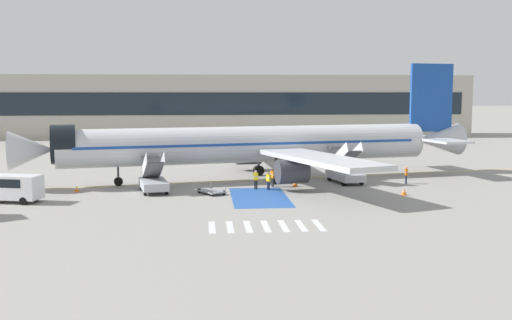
{
  "coord_description": "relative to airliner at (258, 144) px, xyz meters",
  "views": [
    {
      "loc": [
        -6.15,
        -59.45,
        9.0
      ],
      "look_at": [
        -1.26,
        -3.09,
        2.49
      ],
      "focal_mm": 42.0,
      "sensor_mm": 36.0,
      "label": 1
    }
  ],
  "objects": [
    {
      "name": "traffic_cone_1",
      "position": [
        3.19,
        -4.63,
        -3.33
      ],
      "size": [
        0.57,
        0.57,
        0.63
      ],
      "color": "orange",
      "rests_on": "ground_plane"
    },
    {
      "name": "apron_walkway_bar_3",
      "position": [
        -1.32,
        -21.14,
        -3.64
      ],
      "size": [
        0.44,
        3.6,
        0.01
      ],
      "primitive_type": "cube",
      "color": "silver",
      "rests_on": "ground_plane"
    },
    {
      "name": "service_van_0",
      "position": [
        -20.82,
        -10.79,
        -2.31
      ],
      "size": [
        4.69,
        3.01,
        2.24
      ],
      "rotation": [
        0.0,
        0.0,
        4.45
      ],
      "color": "silver",
      "rests_on": "ground_plane"
    },
    {
      "name": "apron_walkway_bar_4",
      "position": [
        -0.12,
        -21.14,
        -3.64
      ],
      "size": [
        0.44,
        3.6,
        0.01
      ],
      "primitive_type": "cube",
      "color": "silver",
      "rests_on": "ground_plane"
    },
    {
      "name": "ground_crew_2",
      "position": [
        -0.68,
        -5.84,
        -2.64
      ],
      "size": [
        0.48,
        0.34,
        1.75
      ],
      "rotation": [
        0.0,
        0.0,
        2.85
      ],
      "color": "black",
      "rests_on": "ground_plane"
    },
    {
      "name": "boarding_stairs_aft",
      "position": [
        8.43,
        -2.76,
        -2.63
      ],
      "size": [
        3.11,
        5.51,
        4.21
      ],
      "rotation": [
        0.0,
        0.0,
        0.2
      ],
      "color": "#ADB2BA",
      "rests_on": "ground_plane"
    },
    {
      "name": "airliner",
      "position": [
        0.0,
        0.0,
        0.0
      ],
      "size": [
        46.84,
        35.24,
        12.0
      ],
      "rotation": [
        0.0,
        0.0,
        1.77
      ],
      "color": "silver",
      "rests_on": "ground_plane"
    },
    {
      "name": "ground_crew_0",
      "position": [
        14.25,
        -3.87,
        -2.67
      ],
      "size": [
        0.28,
        0.45,
        1.7
      ],
      "rotation": [
        0.0,
        0.0,
        4.59
      ],
      "color": "#191E38",
      "rests_on": "ground_plane"
    },
    {
      "name": "apron_stand_patch_blue",
      "position": [
        -0.72,
        -10.09,
        -3.64
      ],
      "size": [
        4.79,
        9.92,
        0.01
      ],
      "primitive_type": "cube",
      "color": "#2856A8",
      "rests_on": "ground_plane"
    },
    {
      "name": "apron_leadline_yellow",
      "position": [
        -0.72,
        -0.15,
        -3.64
      ],
      "size": [
        79.97,
        16.41,
        0.01
      ],
      "primitive_type": "cube",
      "rotation": [
        0.0,
        0.0,
        1.77
      ],
      "color": "gold",
      "rests_on": "ground_plane"
    },
    {
      "name": "apron_walkway_bar_1",
      "position": [
        -3.72,
        -21.14,
        -3.64
      ],
      "size": [
        0.44,
        3.6,
        0.01
      ],
      "primitive_type": "cube",
      "color": "silver",
      "rests_on": "ground_plane"
    },
    {
      "name": "traffic_cone_2",
      "position": [
        11.91,
        -10.12,
        -3.36
      ],
      "size": [
        0.51,
        0.51,
        0.57
      ],
      "color": "orange",
      "rests_on": "ground_plane"
    },
    {
      "name": "apron_walkway_bar_2",
      "position": [
        -2.52,
        -21.14,
        -3.64
      ],
      "size": [
        0.44,
        3.6,
        0.01
      ],
      "primitive_type": "cube",
      "color": "silver",
      "rests_on": "ground_plane"
    },
    {
      "name": "apron_walkway_bar_0",
      "position": [
        -4.92,
        -21.14,
        -3.64
      ],
      "size": [
        0.44,
        3.6,
        0.01
      ],
      "primitive_type": "cube",
      "color": "silver",
      "rests_on": "ground_plane"
    },
    {
      "name": "apron_walkway_bar_6",
      "position": [
        2.28,
        -21.14,
        -3.64
      ],
      "size": [
        0.44,
        3.6,
        0.01
      ],
      "primitive_type": "cube",
      "color": "silver",
      "rests_on": "ground_plane"
    },
    {
      "name": "traffic_cone_0",
      "position": [
        -16.88,
        -5.88,
        -3.38
      ],
      "size": [
        0.48,
        0.48,
        0.53
      ],
      "color": "orange",
      "rests_on": "ground_plane"
    },
    {
      "name": "baggage_cart",
      "position": [
        -4.8,
        -8.1,
        -3.39
      ],
      "size": [
        2.63,
        3.0,
        0.87
      ],
      "rotation": [
        0.0,
        0.0,
        0.54
      ],
      "color": "gray",
      "rests_on": "ground_plane"
    },
    {
      "name": "ground_crew_1",
      "position": [
        1.03,
        -4.61,
        -2.64
      ],
      "size": [
        0.42,
        0.49,
        1.74
      ],
      "rotation": [
        0.0,
        0.0,
        2.1
      ],
      "color": "#2D2D33",
      "rests_on": "ground_plane"
    },
    {
      "name": "apron_walkway_bar_5",
      "position": [
        1.08,
        -21.14,
        -3.64
      ],
      "size": [
        0.44,
        3.6,
        0.01
      ],
      "primitive_type": "cube",
      "color": "silver",
      "rests_on": "ground_plane"
    },
    {
      "name": "ground_plane",
      "position": [
        0.78,
        -0.78,
        -3.64
      ],
      "size": [
        600.0,
        600.0,
        0.0
      ],
      "primitive_type": "plane",
      "color": "gray"
    },
    {
      "name": "fuel_tanker",
      "position": [
        6.76,
        20.98,
        -1.85
      ],
      "size": [
        3.81,
        9.53,
        3.53
      ],
      "rotation": [
        0.0,
        0.0,
        0.15
      ],
      "color": "#38383D",
      "rests_on": "ground_plane"
    },
    {
      "name": "boarding_stairs_forward",
      "position": [
        -9.98,
        -6.49,
        -2.68
      ],
      "size": [
        3.11,
        5.51,
        3.78
      ],
      "rotation": [
        0.0,
        0.0,
        0.2
      ],
      "color": "#ADB2BA",
      "rests_on": "ground_plane"
    },
    {
      "name": "terminal_building",
      "position": [
        -9.5,
        59.31,
        2.41
      ],
      "size": [
        113.2,
        12.1,
        12.11
      ],
      "color": "#B2AD9E",
      "rests_on": "ground_plane"
    },
    {
      "name": "ground_crew_3",
      "position": [
        0.44,
        -6.38,
        -2.69
      ],
      "size": [
        0.44,
        0.48,
        1.66
      ],
      "rotation": [
        0.0,
        0.0,
        5.35
      ],
      "color": "#191E38",
      "rests_on": "ground_plane"
    }
  ]
}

